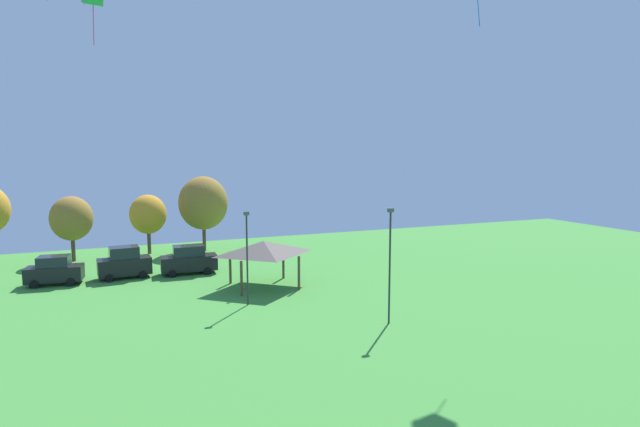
% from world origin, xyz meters
% --- Properties ---
extents(parked_car_leftmost, '(4.29, 2.33, 2.31)m').
position_xyz_m(parked_car_leftmost, '(-8.56, 44.54, 1.14)').
color(parked_car_leftmost, black).
rests_on(parked_car_leftmost, ground).
extents(parked_car_second_from_left, '(4.29, 2.30, 2.65)m').
position_xyz_m(parked_car_second_from_left, '(-3.39, 44.73, 1.29)').
color(parked_car_second_from_left, black).
rests_on(parked_car_second_from_left, ground).
extents(parked_car_third_from_left, '(4.76, 2.16, 2.47)m').
position_xyz_m(parked_car_third_from_left, '(1.78, 44.22, 1.21)').
color(parked_car_third_from_left, black).
rests_on(parked_car_third_from_left, ground).
extents(park_pavilion, '(5.76, 4.89, 3.60)m').
position_xyz_m(park_pavilion, '(6.59, 37.74, 3.07)').
color(park_pavilion, brown).
rests_on(park_pavilion, ground).
extents(light_post_0, '(0.36, 0.20, 7.09)m').
position_xyz_m(light_post_0, '(11.28, 26.58, 3.95)').
color(light_post_0, '#2D2D33').
rests_on(light_post_0, ground).
extents(light_post_1, '(0.36, 0.20, 6.44)m').
position_xyz_m(light_post_1, '(4.24, 33.52, 3.62)').
color(light_post_1, '#2D2D33').
rests_on(light_post_1, ground).
extents(treeline_tree_2, '(3.87, 3.87, 6.29)m').
position_xyz_m(treeline_tree_2, '(-7.80, 53.63, 4.15)').
color(treeline_tree_2, brown).
rests_on(treeline_tree_2, ground).
extents(treeline_tree_3, '(3.67, 3.67, 6.14)m').
position_xyz_m(treeline_tree_3, '(-0.81, 54.67, 4.10)').
color(treeline_tree_3, brown).
rests_on(treeline_tree_3, ground).
extents(treeline_tree_4, '(5.13, 5.13, 7.95)m').
position_xyz_m(treeline_tree_4, '(4.72, 54.05, 5.12)').
color(treeline_tree_4, brown).
rests_on(treeline_tree_4, ground).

